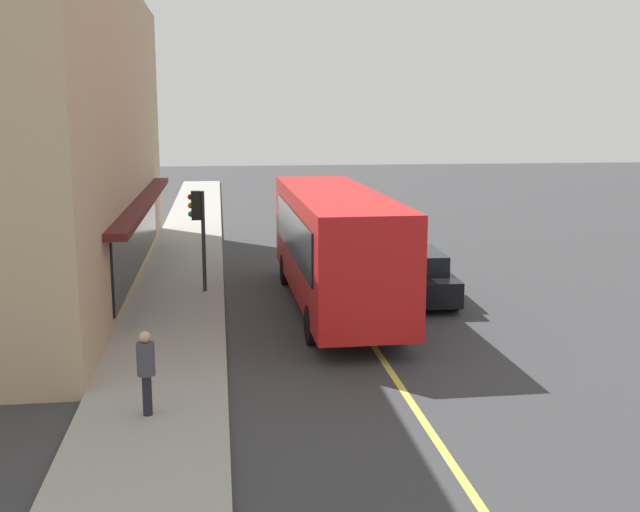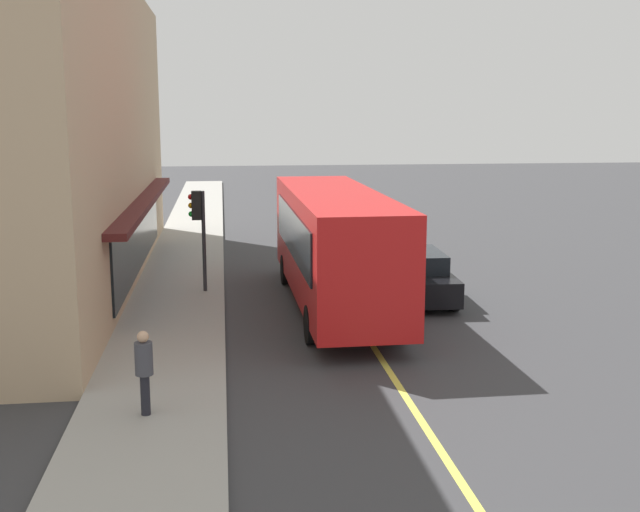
{
  "view_description": "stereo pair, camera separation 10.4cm",
  "coord_description": "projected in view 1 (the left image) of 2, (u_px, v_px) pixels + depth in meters",
  "views": [
    {
      "loc": [
        -24.52,
        3.77,
        5.82
      ],
      "look_at": [
        -2.08,
        0.85,
        1.6
      ],
      "focal_mm": 43.82,
      "sensor_mm": 36.0,
      "label": 1
    },
    {
      "loc": [
        -24.53,
        3.67,
        5.82
      ],
      "look_at": [
        -2.08,
        0.85,
        1.6
      ],
      "focal_mm": 43.82,
      "sensor_mm": 36.0,
      "label": 2
    }
  ],
  "objects": [
    {
      "name": "sidewalk",
      "position": [
        178.0,
        294.0,
        24.78
      ],
      "size": [
        80.0,
        2.9,
        0.15
      ],
      "primitive_type": "cube",
      "color": "#9E9B93",
      "rests_on": "ground"
    },
    {
      "name": "ground",
      "position": [
        338.0,
        292.0,
        25.45
      ],
      "size": [
        120.0,
        120.0,
        0.0
      ],
      "primitive_type": "plane",
      "color": "#38383A"
    },
    {
      "name": "pedestrian_mid_block",
      "position": [
        146.0,
        365.0,
        14.6
      ],
      "size": [
        0.34,
        0.34,
        1.64
      ],
      "color": "black",
      "rests_on": "sidewalk"
    },
    {
      "name": "car_white",
      "position": [
        350.0,
        232.0,
        33.11
      ],
      "size": [
        4.36,
        1.98,
        1.52
      ],
      "color": "white",
      "rests_on": "ground"
    },
    {
      "name": "lane_centre_stripe",
      "position": [
        338.0,
        292.0,
        25.45
      ],
      "size": [
        36.0,
        0.16,
        0.01
      ],
      "primitive_type": "cube",
      "color": "#D8D14C",
      "rests_on": "ground"
    },
    {
      "name": "bus",
      "position": [
        334.0,
        243.0,
        23.04
      ],
      "size": [
        11.16,
        2.69,
        3.5
      ],
      "color": "red",
      "rests_on": "ground"
    },
    {
      "name": "traffic_light",
      "position": [
        198.0,
        217.0,
        24.5
      ],
      "size": [
        0.3,
        0.52,
        3.2
      ],
      "color": "#2D2D33",
      "rests_on": "sidewalk"
    },
    {
      "name": "car_black",
      "position": [
        417.0,
        276.0,
        24.31
      ],
      "size": [
        4.37,
        2.0,
        1.52
      ],
      "color": "black",
      "rests_on": "ground"
    }
  ]
}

